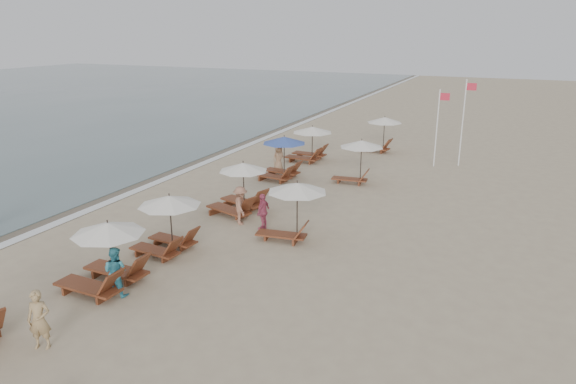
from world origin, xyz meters
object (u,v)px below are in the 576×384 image
at_px(lounger_station_5, 308,144).
at_px(beachgoer_far_a, 263,212).
at_px(inland_station_0, 291,204).
at_px(beachgoer_mid_b, 241,205).
at_px(lounger_station_4, 280,158).
at_px(lounger_station_2, 166,224).
at_px(inland_station_1, 357,155).
at_px(inland_station_2, 380,131).
at_px(beachgoer_far_b, 279,158).
at_px(beachgoer_mid_a, 116,271).
at_px(lounger_station_1, 104,258).
at_px(beachgoer_near, 39,320).
at_px(lounger_station_3, 238,190).
at_px(flag_pole_near, 438,124).

height_order(lounger_station_5, beachgoer_far_a, lounger_station_5).
xyz_separation_m(inland_station_0, beachgoer_mid_b, (-2.54, 0.71, -0.62)).
height_order(lounger_station_4, beachgoer_mid_b, lounger_station_4).
xyz_separation_m(lounger_station_2, inland_station_1, (3.52, 11.17, 0.36)).
relative_size(lounger_station_5, inland_station_1, 1.06).
bearing_deg(inland_station_2, lounger_station_2, -98.29).
height_order(beachgoer_mid_b, beachgoer_far_b, beachgoer_mid_b).
distance_m(inland_station_1, beachgoer_mid_b, 8.06).
distance_m(inland_station_1, beachgoer_far_a, 7.93).
distance_m(lounger_station_4, beachgoer_far_b, 1.56).
bearing_deg(beachgoer_mid_a, lounger_station_1, -25.13).
bearing_deg(lounger_station_1, lounger_station_2, 87.98).
height_order(beachgoer_near, beachgoer_mid_b, beachgoer_mid_b).
xyz_separation_m(beachgoer_mid_a, beachgoer_mid_b, (0.47, 6.72, 0.03)).
bearing_deg(lounger_station_2, beachgoer_mid_a, -80.71).
relative_size(lounger_station_4, beachgoer_far_a, 1.78).
xyz_separation_m(lounger_station_2, beachgoer_mid_b, (0.99, 3.55, -0.30)).
bearing_deg(lounger_station_3, inland_station_2, 79.66).
relative_size(lounger_station_2, inland_station_1, 0.97).
bearing_deg(inland_station_1, inland_station_2, 96.09).
distance_m(lounger_station_4, flag_pole_near, 9.35).
bearing_deg(lounger_station_2, beachgoer_near, -83.43).
bearing_deg(beachgoer_near, beachgoer_far_b, 70.79).
distance_m(inland_station_1, beachgoer_mid_a, 14.66).
xyz_separation_m(lounger_station_3, inland_station_0, (3.34, -1.93, 0.42)).
height_order(lounger_station_1, lounger_station_5, lounger_station_1).
bearing_deg(beachgoer_far_b, lounger_station_5, 22.68).
height_order(lounger_station_3, beachgoer_far_b, lounger_station_3).
bearing_deg(beachgoer_far_a, flag_pole_near, 162.86).
xyz_separation_m(beachgoer_mid_b, flag_pole_near, (5.65, 12.76, 1.65)).
relative_size(beachgoer_mid_a, beachgoer_far_b, 1.00).
bearing_deg(lounger_station_3, lounger_station_4, 95.83).
distance_m(lounger_station_1, lounger_station_4, 13.21).
bearing_deg(beachgoer_mid_b, beachgoer_mid_a, 138.05).
relative_size(lounger_station_1, inland_station_0, 1.01).
distance_m(inland_station_0, beachgoer_mid_b, 2.71).
relative_size(lounger_station_4, beachgoer_mid_b, 1.67).
distance_m(lounger_station_1, flag_pole_near, 20.46).
distance_m(lounger_station_2, inland_station_2, 18.89).
bearing_deg(inland_station_0, lounger_station_1, -122.10).
bearing_deg(lounger_station_1, flag_pole_near, 70.72).
height_order(lounger_station_3, beachgoer_far_a, lounger_station_3).
bearing_deg(flag_pole_near, inland_station_2, 148.71).
bearing_deg(inland_station_2, beachgoer_far_b, -118.26).
distance_m(lounger_station_1, beachgoer_far_a, 6.72).
bearing_deg(beachgoer_mid_b, inland_station_1, -56.40).
bearing_deg(inland_station_0, beachgoer_far_a, 158.69).
bearing_deg(beachgoer_mid_b, inland_station_0, -143.67).
relative_size(lounger_station_4, beachgoer_far_b, 1.73).
height_order(lounger_station_4, beachgoer_far_b, lounger_station_4).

